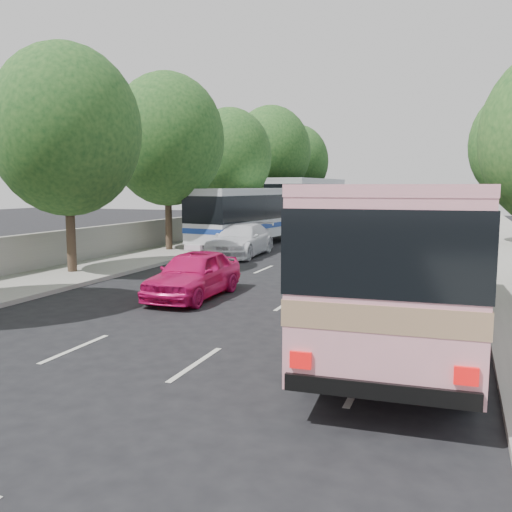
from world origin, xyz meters
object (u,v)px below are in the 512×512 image
at_px(pink_bus, 400,243).
at_px(tour_coach_rear, 309,198).
at_px(tour_coach_front, 254,211).
at_px(pink_taxi, 194,274).
at_px(white_pickup, 241,240).

bearing_deg(pink_bus, tour_coach_rear, 105.18).
xyz_separation_m(pink_bus, tour_coach_front, (-10.23, 17.39, -0.16)).
height_order(pink_bus, pink_taxi, pink_bus).
distance_m(pink_bus, tour_coach_rear, 33.97).
bearing_deg(pink_bus, tour_coach_front, 117.10).
xyz_separation_m(pink_bus, pink_taxi, (-6.50, 2.31, -1.44)).
relative_size(tour_coach_front, tour_coach_rear, 0.83).
height_order(pink_taxi, tour_coach_front, tour_coach_front).
distance_m(pink_taxi, white_pickup, 10.33).
relative_size(pink_taxi, tour_coach_rear, 0.32).
bearing_deg(pink_bus, pink_taxi, 157.11).
relative_size(pink_bus, tour_coach_rear, 0.81).
xyz_separation_m(white_pickup, tour_coach_front, (-1.23, 5.06, 1.22)).
xyz_separation_m(tour_coach_front, tour_coach_rear, (-0.57, 14.82, 0.45)).
relative_size(pink_taxi, white_pickup, 0.79).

